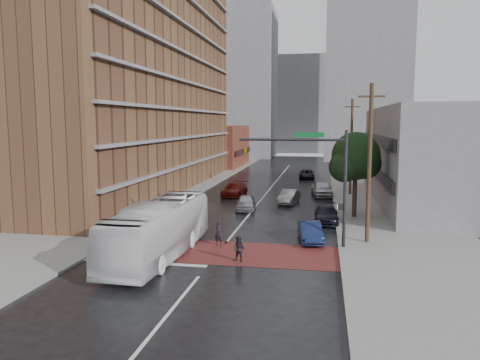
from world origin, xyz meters
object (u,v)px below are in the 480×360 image
Objects in this scene: suv_travel at (307,174)px; car_parked_near at (310,232)px; pedestrian_a at (219,233)px; car_travel_a at (246,202)px; transit_bus at (159,229)px; car_parked_mid at (326,214)px; car_travel_b at (289,197)px; car_travel_c at (235,189)px; car_parked_far at (322,189)px; pedestrian_b at (239,249)px.

car_parked_near reaches higher than suv_travel.
pedestrian_a is 0.40× the size of car_travel_a.
car_parked_mid is (9.42, 11.00, -0.96)m from transit_bus.
car_travel_b is at bearing 43.35° from car_travel_a.
car_travel_b is (3.17, 15.89, -0.12)m from pedestrian_a.
pedestrian_a is 0.39× the size of car_travel_b.
suv_travel is 28.07m from car_parked_mid.
transit_bus is at bearing -83.53° from car_travel_c.
car_travel_a is at bearing 91.85° from pedestrian_a.
car_parked_mid reaches higher than suv_travel.
car_parked_near is 6.09m from car_parked_mid.
car_parked_far reaches higher than suv_travel.
pedestrian_a reaches higher than car_travel_a.
car_travel_a is 10.98m from car_parked_far.
car_parked_far reaches higher than car_travel_c.
pedestrian_a reaches higher than pedestrian_b.
pedestrian_a is at bearing -93.72° from car_travel_a.
car_parked_mid is 0.92× the size of car_parked_far.
car_travel_a is 7.97m from car_parked_mid.
pedestrian_b is 0.30× the size of car_parked_far.
transit_bus is at bearing -131.85° from car_parked_mid.
pedestrian_b reaches higher than car_parked_mid.
transit_bus reaches higher than car_travel_a.
car_parked_near is 18.85m from car_parked_far.
car_parked_near is at bearing -64.70° from car_travel_a.
car_parked_near is (5.86, -9.98, -0.04)m from car_travel_a.
car_travel_b is 6.98m from car_travel_c.
car_parked_mid is 12.84m from car_parked_far.
suv_travel is (2.27, 39.13, -0.11)m from pedestrian_b.
car_travel_a is at bearing 112.32° from car_parked_near.
suv_travel is at bearing 100.91° from pedestrian_b.
car_travel_c is 0.98× the size of car_parked_far.
pedestrian_a is 11.97m from car_travel_a.
car_parked_far is at bearing 67.93° from car_travel_b.
transit_bus is 14.51m from car_parked_mid.
pedestrian_b is 24.40m from car_parked_far.
car_travel_c reaches higher than car_parked_mid.
transit_bus reaches higher than suv_travel.
pedestrian_b is 0.36× the size of car_travel_b.
car_parked_mid is (4.77, 11.17, -0.09)m from pedestrian_b.
pedestrian_a reaches higher than car_parked_near.
transit_bus is at bearing -102.52° from suv_travel.
suv_travel is (6.87, 16.37, -0.06)m from car_travel_c.
pedestrian_a is at bearing -130.87° from car_parked_mid.
pedestrian_b is at bearing -107.64° from car_parked_far.
transit_bus reaches higher than pedestrian_a.
suv_travel is (4.41, 23.98, -0.06)m from car_travel_a.
suv_travel is at bearing 84.32° from car_parked_near.
car_parked_near is at bearing 20.10° from pedestrian_a.
car_parked_far is at bearing -84.62° from suv_travel.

